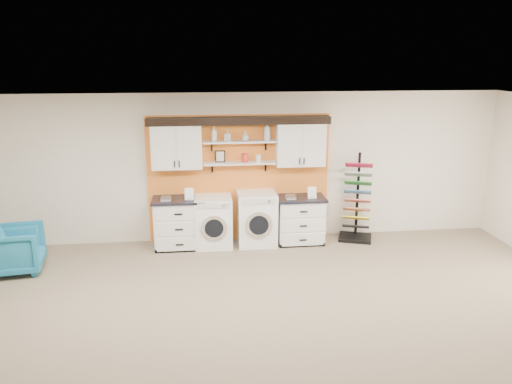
{
  "coord_description": "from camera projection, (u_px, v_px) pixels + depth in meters",
  "views": [
    {
      "loc": [
        -0.71,
        -5.16,
        3.45
      ],
      "look_at": [
        0.14,
        2.3,
        1.38
      ],
      "focal_mm": 35.0,
      "sensor_mm": 36.0,
      "label": 1
    }
  ],
  "objects": [
    {
      "name": "upper_cabinet_right",
      "position": [
        300.0,
        143.0,
        9.19
      ],
      "size": [
        0.9,
        0.35,
        0.84
      ],
      "color": "white",
      "rests_on": "wall_back"
    },
    {
      "name": "picture_frame",
      "position": [
        220.0,
        156.0,
        9.15
      ],
      "size": [
        0.18,
        0.02,
        0.22
      ],
      "color": "black",
      "rests_on": "shelf_lower"
    },
    {
      "name": "armchair",
      "position": [
        16.0,
        250.0,
        8.15
      ],
      "size": [
        0.94,
        0.92,
        0.76
      ],
      "primitive_type": "imported",
      "rotation": [
        0.0,
        0.0,
        1.71
      ],
      "color": "#1A6F96",
      "rests_on": "floor"
    },
    {
      "name": "upper_cabinet_left",
      "position": [
        177.0,
        146.0,
        8.95
      ],
      "size": [
        0.9,
        0.35,
        0.84
      ],
      "color": "white",
      "rests_on": "wall_back"
    },
    {
      "name": "floor",
      "position": [
        266.0,
        355.0,
        5.94
      ],
      "size": [
        10.0,
        10.0,
        0.0
      ],
      "primitive_type": "plane",
      "color": "#807056",
      "rests_on": "ground"
    },
    {
      "name": "base_cabinet_left",
      "position": [
        180.0,
        223.0,
        9.18
      ],
      "size": [
        0.95,
        0.66,
        0.93
      ],
      "color": "white",
      "rests_on": "floor"
    },
    {
      "name": "soap_bottle_b",
      "position": [
        227.0,
        136.0,
        9.01
      ],
      "size": [
        0.12,
        0.12,
        0.19
      ],
      "primitive_type": "imported",
      "rotation": [
        0.0,
        0.0,
        -0.63
      ],
      "color": "silver",
      "rests_on": "shelf_upper"
    },
    {
      "name": "shelf_lower",
      "position": [
        239.0,
        163.0,
        9.17
      ],
      "size": [
        1.32,
        0.28,
        0.03
      ],
      "primitive_type": "cube",
      "color": "white",
      "rests_on": "wall_back"
    },
    {
      "name": "sample_rack",
      "position": [
        356.0,
        213.0,
        9.56
      ],
      "size": [
        0.74,
        0.68,
        1.68
      ],
      "rotation": [
        0.0,
        0.0,
        -0.34
      ],
      "color": "black",
      "rests_on": "floor"
    },
    {
      "name": "wall_back",
      "position": [
        239.0,
        168.0,
        9.4
      ],
      "size": [
        10.0,
        0.0,
        10.0
      ],
      "primitive_type": "plane",
      "rotation": [
        1.57,
        0.0,
        0.0
      ],
      "color": "beige",
      "rests_on": "floor"
    },
    {
      "name": "dryer",
      "position": [
        257.0,
        218.0,
        9.32
      ],
      "size": [
        0.72,
        0.71,
        1.0
      ],
      "color": "white",
      "rests_on": "floor"
    },
    {
      "name": "ceiling",
      "position": [
        268.0,
        120.0,
        5.19
      ],
      "size": [
        10.0,
        10.0,
        0.0
      ],
      "primitive_type": "plane",
      "rotation": [
        3.14,
        0.0,
        0.0
      ],
      "color": "white",
      "rests_on": "wall_back"
    },
    {
      "name": "washer",
      "position": [
        213.0,
        221.0,
        9.24
      ],
      "size": [
        0.67,
        0.71,
        0.94
      ],
      "color": "white",
      "rests_on": "floor"
    },
    {
      "name": "soap_bottle_d",
      "position": [
        267.0,
        131.0,
        9.07
      ],
      "size": [
        0.15,
        0.15,
        0.33
      ],
      "primitive_type": "imported",
      "rotation": [
        0.0,
        0.0,
        -1.72
      ],
      "color": "silver",
      "rests_on": "shelf_upper"
    },
    {
      "name": "accent_panel",
      "position": [
        239.0,
        178.0,
        9.42
      ],
      "size": [
        3.4,
        0.07,
        2.4
      ],
      "primitive_type": "cube",
      "color": "orange",
      "rests_on": "wall_back"
    },
    {
      "name": "base_cabinet_right",
      "position": [
        300.0,
        220.0,
        9.43
      ],
      "size": [
        0.91,
        0.66,
        0.89
      ],
      "color": "white",
      "rests_on": "floor"
    },
    {
      "name": "canister_red",
      "position": [
        245.0,
        158.0,
        9.16
      ],
      "size": [
        0.11,
        0.11,
        0.16
      ],
      "primitive_type": "cylinder",
      "color": "red",
      "rests_on": "shelf_lower"
    },
    {
      "name": "crown_molding",
      "position": [
        239.0,
        120.0,
        8.97
      ],
      "size": [
        3.3,
        0.41,
        0.13
      ],
      "color": "black",
      "rests_on": "wall_back"
    },
    {
      "name": "soap_bottle_a",
      "position": [
        214.0,
        134.0,
        8.98
      ],
      "size": [
        0.12,
        0.12,
        0.27
      ],
      "primitive_type": "imported",
      "rotation": [
        0.0,
        0.0,
        2.98
      ],
      "color": "silver",
      "rests_on": "shelf_upper"
    },
    {
      "name": "soap_bottle_c",
      "position": [
        245.0,
        136.0,
        9.05
      ],
      "size": [
        0.14,
        0.14,
        0.16
      ],
      "primitive_type": "imported",
      "rotation": [
        0.0,
        0.0,
        1.64
      ],
      "color": "silver",
      "rests_on": "shelf_upper"
    },
    {
      "name": "canister_cream",
      "position": [
        258.0,
        158.0,
        9.19
      ],
      "size": [
        0.1,
        0.1,
        0.14
      ],
      "primitive_type": "cylinder",
      "color": "silver",
      "rests_on": "shelf_lower"
    },
    {
      "name": "shelf_upper",
      "position": [
        239.0,
        142.0,
        9.07
      ],
      "size": [
        1.32,
        0.28,
        0.03
      ],
      "primitive_type": "cube",
      "color": "white",
      "rests_on": "wall_back"
    }
  ]
}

